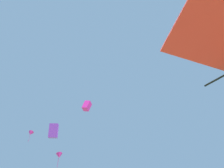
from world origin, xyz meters
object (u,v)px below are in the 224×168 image
object	(u,v)px
distant_kite_purple_mid_left	(54,131)
distant_kite_magenta_low_right	(59,156)
distant_kite_magenta_mid_right	(31,133)
distant_kite_magenta_overhead_distant	(87,106)

from	to	relation	value
distant_kite_purple_mid_left	distant_kite_magenta_low_right	xyz separation A→B (m)	(6.71, 13.60, 2.12)
distant_kite_purple_mid_left	distant_kite_magenta_low_right	world-z (taller)	distant_kite_magenta_low_right
distant_kite_magenta_mid_right	distant_kite_magenta_low_right	xyz separation A→B (m)	(6.31, 2.92, -1.34)
distant_kite_magenta_overhead_distant	distant_kite_magenta_mid_right	bearing A→B (deg)	118.67
distant_kite_magenta_low_right	distant_kite_purple_mid_left	bearing A→B (deg)	-116.26
distant_kite_purple_mid_left	distant_kite_magenta_overhead_distant	bearing A→B (deg)	26.83
distant_kite_purple_mid_left	distant_kite_magenta_mid_right	distance (m)	11.23
distant_kite_purple_mid_left	distant_kite_magenta_mid_right	size ratio (longest dim) A/B	0.88
distant_kite_magenta_low_right	distant_kite_magenta_overhead_distant	bearing A→B (deg)	-99.30
distant_kite_magenta_overhead_distant	distant_kite_purple_mid_left	distance (m)	8.16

